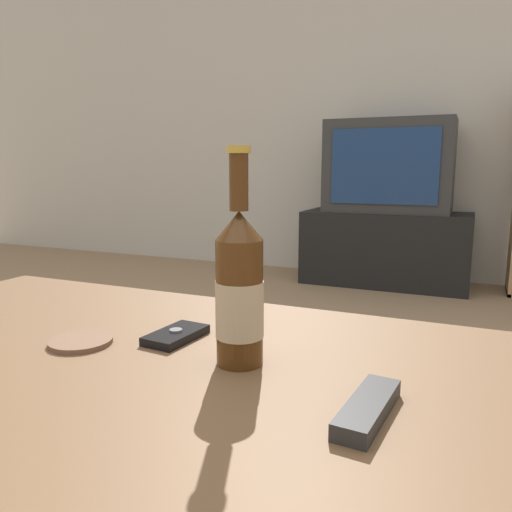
{
  "coord_description": "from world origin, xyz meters",
  "views": [
    {
      "loc": [
        0.43,
        -0.57,
        0.76
      ],
      "look_at": [
        0.03,
        0.34,
        0.58
      ],
      "focal_mm": 35.0,
      "sensor_mm": 36.0,
      "label": 1
    }
  ],
  "objects_px": {
    "beer_bottle": "(239,290)",
    "cell_phone": "(178,335)",
    "tv_stand": "(385,248)",
    "remote_control": "(368,408)",
    "television": "(389,167)"
  },
  "relations": [
    {
      "from": "television",
      "to": "remote_control",
      "type": "height_order",
      "value": "television"
    },
    {
      "from": "beer_bottle",
      "to": "remote_control",
      "type": "height_order",
      "value": "beer_bottle"
    },
    {
      "from": "beer_bottle",
      "to": "remote_control",
      "type": "distance_m",
      "value": 0.24
    },
    {
      "from": "tv_stand",
      "to": "television",
      "type": "bearing_deg",
      "value": -90.0
    },
    {
      "from": "beer_bottle",
      "to": "television",
      "type": "bearing_deg",
      "value": 94.67
    },
    {
      "from": "beer_bottle",
      "to": "cell_phone",
      "type": "relative_size",
      "value": 2.66
    },
    {
      "from": "tv_stand",
      "to": "remote_control",
      "type": "distance_m",
      "value": 2.82
    },
    {
      "from": "cell_phone",
      "to": "remote_control",
      "type": "xyz_separation_m",
      "value": [
        0.33,
        -0.13,
        0.0
      ]
    },
    {
      "from": "beer_bottle",
      "to": "remote_control",
      "type": "bearing_deg",
      "value": -22.88
    },
    {
      "from": "tv_stand",
      "to": "cell_phone",
      "type": "bearing_deg",
      "value": -88.18
    },
    {
      "from": "tv_stand",
      "to": "cell_phone",
      "type": "relative_size",
      "value": 9.15
    },
    {
      "from": "television",
      "to": "beer_bottle",
      "type": "distance_m",
      "value": 2.7
    },
    {
      "from": "tv_stand",
      "to": "television",
      "type": "distance_m",
      "value": 0.53
    },
    {
      "from": "television",
      "to": "cell_phone",
      "type": "relative_size",
      "value": 6.79
    },
    {
      "from": "tv_stand",
      "to": "cell_phone",
      "type": "height_order",
      "value": "cell_phone"
    }
  ]
}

